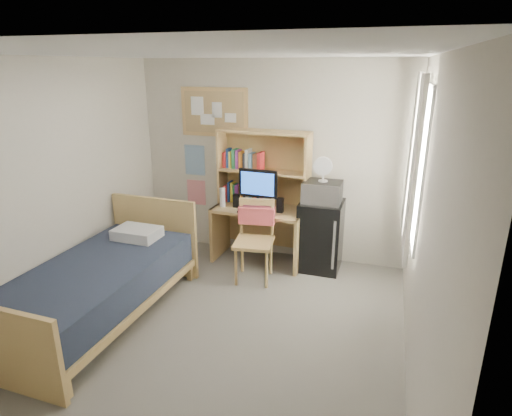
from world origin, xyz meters
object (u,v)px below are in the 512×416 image
(bulletin_board, at_px, (214,112))
(monitor, at_px, (258,190))
(mini_fridge, at_px, (320,235))
(speaker_left, at_px, (236,201))
(desk_chair, at_px, (254,242))
(speaker_right, at_px, (280,205))
(bed, at_px, (98,292))
(desk_fan, at_px, (323,170))
(microwave, at_px, (322,192))
(desk, at_px, (259,235))

(bulletin_board, height_order, monitor, bulletin_board)
(mini_fridge, relative_size, speaker_left, 5.14)
(desk_chair, height_order, speaker_right, desk_chair)
(mini_fridge, distance_m, bed, 2.72)
(mini_fridge, bearing_deg, bed, -136.22)
(mini_fridge, height_order, desk_fan, desk_fan)
(speaker_left, bearing_deg, monitor, 0.00)
(bed, relative_size, speaker_left, 12.56)
(desk_fan, bearing_deg, bed, -136.53)
(speaker_right, bearing_deg, bed, -127.14)
(desk_fan, bearing_deg, monitor, -174.14)
(speaker_right, bearing_deg, microwave, 12.96)
(desk_fan, bearing_deg, speaker_right, -169.38)
(speaker_right, height_order, desk_fan, desk_fan)
(bulletin_board, relative_size, mini_fridge, 1.05)
(desk, relative_size, desk_fan, 4.26)
(monitor, bearing_deg, bed, -120.64)
(desk_chair, xyz_separation_m, mini_fridge, (0.71, 0.57, -0.05))
(speaker_left, distance_m, desk_fan, 1.21)
(bed, relative_size, speaker_right, 11.77)
(bulletin_board, bearing_deg, speaker_right, -20.29)
(bed, bearing_deg, desk_chair, 46.83)
(bulletin_board, bearing_deg, desk_fan, -10.67)
(speaker_left, bearing_deg, mini_fridge, 7.02)
(desk_chair, distance_m, monitor, 0.71)
(desk, height_order, microwave, microwave)
(monitor, relative_size, speaker_right, 2.89)
(mini_fridge, bearing_deg, microwave, -90.00)
(bed, bearing_deg, bulletin_board, 79.52)
(desk, xyz_separation_m, monitor, (-0.00, -0.06, 0.64))
(desk, bearing_deg, mini_fridge, 5.40)
(desk_chair, relative_size, monitor, 1.85)
(desk, xyz_separation_m, bed, (-1.18, -1.82, -0.07))
(speaker_left, height_order, microwave, microwave)
(mini_fridge, distance_m, monitor, 0.99)
(bed, height_order, microwave, microwave)
(microwave, bearing_deg, speaker_left, -176.35)
(bulletin_board, height_order, microwave, bulletin_board)
(monitor, xyz_separation_m, speaker_left, (-0.30, 0.02, -0.18))
(speaker_right, distance_m, desk_fan, 0.70)
(monitor, distance_m, speaker_right, 0.35)
(bed, bearing_deg, speaker_left, 65.39)
(desk, distance_m, mini_fridge, 0.81)
(monitor, bearing_deg, speaker_right, -0.00)
(mini_fridge, bearing_deg, desk_fan, -90.00)
(desk_chair, xyz_separation_m, desk_fan, (0.71, 0.55, 0.81))
(bulletin_board, relative_size, microwave, 2.04)
(desk_chair, xyz_separation_m, microwave, (0.71, 0.55, 0.53))
(desk_chair, relative_size, microwave, 2.15)
(desk_chair, distance_m, desk_fan, 1.21)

